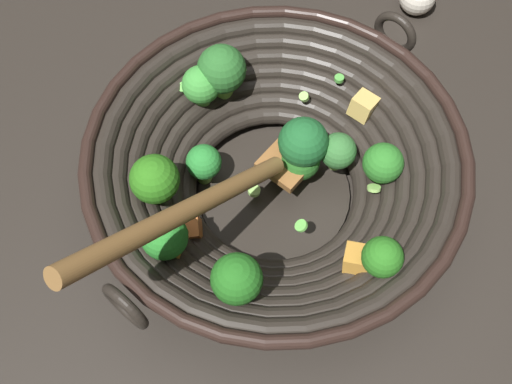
{
  "coord_description": "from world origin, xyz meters",
  "views": [
    {
      "loc": [
        0.32,
        0.06,
        0.62
      ],
      "look_at": [
        0.02,
        -0.02,
        0.03
      ],
      "focal_mm": 43.39,
      "sensor_mm": 36.0,
      "label": 1
    }
  ],
  "objects": [
    {
      "name": "wok",
      "position": [
        0.0,
        -0.0,
        0.06
      ],
      "size": [
        0.43,
        0.4,
        0.24
      ],
      "color": "black",
      "rests_on": "ground"
    },
    {
      "name": "ground_plane",
      "position": [
        0.0,
        0.0,
        0.0
      ],
      "size": [
        4.0,
        4.0,
        0.0
      ],
      "primitive_type": "plane",
      "color": "#28231E"
    }
  ]
}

